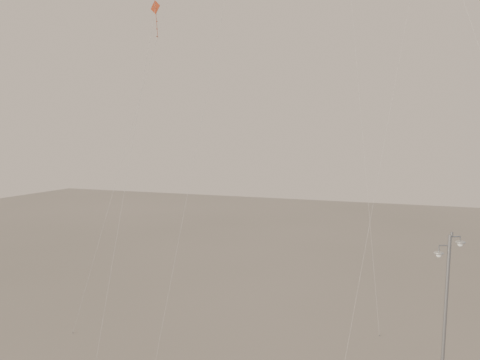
% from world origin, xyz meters
% --- Properties ---
extents(street_lamp, '(1.52, 0.95, 8.59)m').
position_xyz_m(street_lamp, '(7.77, 6.71, 4.58)').
color(street_lamp, gray).
rests_on(street_lamp, ground).
extents(kite_3, '(2.35, 4.38, 21.49)m').
position_xyz_m(kite_3, '(-9.17, 5.20, 16.48)').
color(kite_3, '#953015').
rests_on(kite_3, ground).
extents(kite_4, '(8.78, 4.22, 26.98)m').
position_xyz_m(kite_4, '(8.27, 7.02, 19.22)').
color(kite_4, '#342C2C').
rests_on(kite_4, ground).
extents(kite_5, '(3.86, 6.85, 29.50)m').
position_xyz_m(kite_5, '(1.22, 17.91, 22.74)').
color(kite_5, maroon).
rests_on(kite_5, ground).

